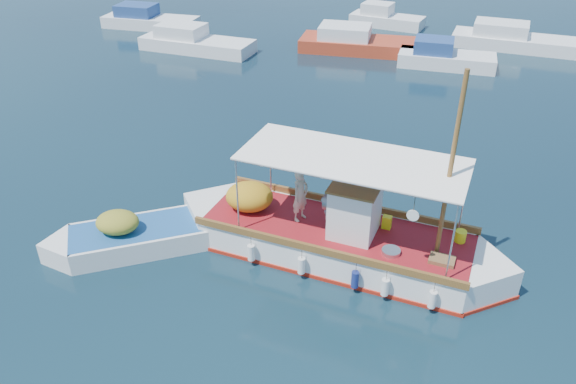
{
  "coord_description": "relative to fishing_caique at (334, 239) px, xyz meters",
  "views": [
    {
      "loc": [
        0.36,
        -14.86,
        10.79
      ],
      "look_at": [
        -1.12,
        0.0,
        1.82
      ],
      "focal_mm": 35.0,
      "sensor_mm": 36.0,
      "label": 1
    }
  ],
  "objects": [
    {
      "name": "bg_boat_nw",
      "position": [
        -9.55,
        20.72,
        -0.09
      ],
      "size": [
        7.68,
        4.24,
        1.8
      ],
      "rotation": [
        0.0,
        0.0,
        -0.27
      ],
      "color": "silver",
      "rests_on": "ground"
    },
    {
      "name": "fishing_caique",
      "position": [
        0.0,
        0.0,
        0.0
      ],
      "size": [
        10.42,
        5.13,
        6.64
      ],
      "rotation": [
        0.0,
        0.0,
        -0.29
      ],
      "color": "white",
      "rests_on": "ground"
    },
    {
      "name": "bg_boat_n",
      "position": [
        0.99,
        21.62,
        -0.09
      ],
      "size": [
        8.23,
        3.8,
        1.8
      ],
      "rotation": [
        0.0,
        0.0,
        -0.13
      ],
      "color": "#AA341C",
      "rests_on": "ground"
    },
    {
      "name": "bg_boat_e",
      "position": [
        11.08,
        23.25,
        -0.09
      ],
      "size": [
        8.71,
        4.77,
        1.8
      ],
      "rotation": [
        0.0,
        0.0,
        -0.28
      ],
      "color": "silver",
      "rests_on": "ground"
    },
    {
      "name": "bg_boat_far_w",
      "position": [
        -14.26,
        25.96,
        -0.09
      ],
      "size": [
        7.14,
        3.38,
        1.8
      ],
      "rotation": [
        0.0,
        0.0,
        -0.16
      ],
      "color": "silver",
      "rests_on": "ground"
    },
    {
      "name": "bg_boat_far_n",
      "position": [
        2.95,
        28.06,
        -0.09
      ],
      "size": [
        5.62,
        3.74,
        1.8
      ],
      "rotation": [
        0.0,
        0.0,
        -0.36
      ],
      "color": "silver",
      "rests_on": "ground"
    },
    {
      "name": "bg_boat_ne",
      "position": [
        5.97,
        19.07,
        -0.09
      ],
      "size": [
        5.86,
        3.17,
        1.8
      ],
      "rotation": [
        0.0,
        0.0,
        -0.18
      ],
      "color": "silver",
      "rests_on": "ground"
    },
    {
      "name": "ground",
      "position": [
        -0.37,
        0.6,
        -0.58
      ],
      "size": [
        160.0,
        160.0,
        0.0
      ],
      "primitive_type": "plane",
      "color": "black",
      "rests_on": "ground"
    },
    {
      "name": "dinghy",
      "position": [
        -6.01,
        -0.15,
        -0.25
      ],
      "size": [
        5.98,
        3.54,
        1.59
      ],
      "rotation": [
        0.0,
        0.0,
        0.41
      ],
      "color": "white",
      "rests_on": "ground"
    }
  ]
}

